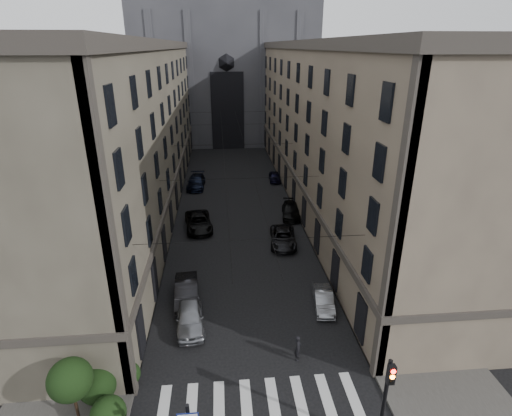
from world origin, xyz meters
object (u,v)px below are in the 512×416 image
object	(u,v)px
gothic_tower	(225,48)
car_left_far	(196,182)
car_left_midnear	(187,292)
car_right_midnear	(283,238)
car_left_near	(190,316)
car_right_far	(275,177)
car_right_midfar	(291,211)
car_right_near	(324,300)
pedestrian	(298,348)
car_left_midfar	(199,222)
traffic_light_right	(386,394)

from	to	relation	value
gothic_tower	car_left_far	size ratio (longest dim) A/B	10.32
car_left_midnear	car_right_midnear	size ratio (longest dim) A/B	0.93
car_left_near	car_right_far	size ratio (longest dim) A/B	1.24
car_left_near	car_right_midfar	size ratio (longest dim) A/B	0.95
car_left_midnear	car_right_near	world-z (taller)	car_left_midnear
gothic_tower	car_right_near	world-z (taller)	gothic_tower
car_right_midnear	pedestrian	size ratio (longest dim) A/B	3.03
car_left_midfar	car_right_midnear	size ratio (longest dim) A/B	1.09
car_right_far	car_right_midfar	bearing A→B (deg)	-87.24
car_left_midnear	traffic_light_right	bearing A→B (deg)	-55.32
car_right_midfar	car_left_midfar	bearing A→B (deg)	-159.50
car_left_near	car_left_midnear	world-z (taller)	car_left_midnear
traffic_light_right	car_left_near	world-z (taller)	traffic_light_right
gothic_tower	car_left_near	bearing A→B (deg)	-93.81
traffic_light_right	car_left_near	xyz separation A→B (m)	(-9.80, 9.91, -2.48)
car_right_midfar	car_left_near	bearing A→B (deg)	-111.79
car_right_midnear	pedestrian	bearing A→B (deg)	-89.84
pedestrian	car_right_far	bearing A→B (deg)	12.76
gothic_tower	car_right_near	size ratio (longest dim) A/B	14.92
car_right_midfar	car_right_far	distance (m)	12.95
car_left_midfar	car_left_midnear	bearing A→B (deg)	-98.87
pedestrian	car_left_far	bearing A→B (deg)	31.29
traffic_light_right	car_right_far	size ratio (longest dim) A/B	1.36
car_left_midfar	gothic_tower	bearing A→B (deg)	77.63
car_right_midfar	pedestrian	world-z (taller)	pedestrian
car_right_near	car_right_far	world-z (taller)	car_right_far
car_left_far	car_right_near	world-z (taller)	car_left_far
gothic_tower	car_right_midnear	size ratio (longest dim) A/B	10.96
traffic_light_right	car_right_near	world-z (taller)	traffic_light_right
car_left_midnear	pedestrian	world-z (taller)	pedestrian
car_right_near	car_right_midnear	bearing A→B (deg)	105.37
car_left_midfar	car_right_midfar	bearing A→B (deg)	5.87
car_right_near	car_right_far	bearing A→B (deg)	96.72
traffic_light_right	car_left_midfar	size ratio (longest dim) A/B	0.90
car_left_near	car_left_midfar	distance (m)	16.16
car_left_midfar	pedestrian	distance (m)	21.16
car_left_midfar	car_right_midnear	bearing A→B (deg)	-34.74
car_right_far	gothic_tower	bearing A→B (deg)	103.05
car_right_near	car_right_midfar	size ratio (longest dim) A/B	0.78
car_left_midfar	traffic_light_right	bearing A→B (deg)	-76.50
car_right_midnear	gothic_tower	bearing A→B (deg)	100.33
gothic_tower	car_right_far	bearing A→B (deg)	-79.13
car_left_near	car_left_far	world-z (taller)	car_left_far
gothic_tower	car_right_near	distance (m)	64.42
traffic_light_right	car_right_near	distance (m)	11.51
car_right_near	car_right_far	xyz separation A→B (m)	(0.43, 30.24, 0.01)
pedestrian	car_left_midfar	bearing A→B (deg)	37.37
pedestrian	traffic_light_right	bearing A→B (deg)	-136.30
car_right_far	pedestrian	world-z (taller)	pedestrian
car_left_midnear	car_left_midfar	xyz separation A→B (m)	(0.38, 13.13, -0.01)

